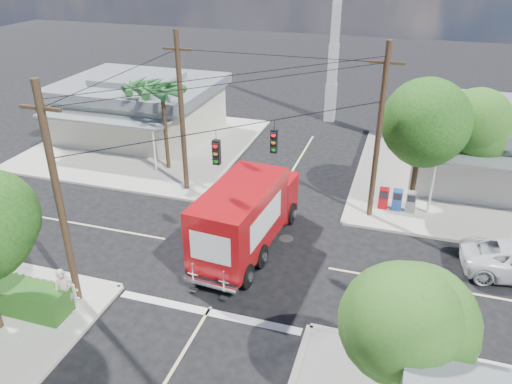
% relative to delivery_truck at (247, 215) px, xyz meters
% --- Properties ---
extents(ground, '(120.00, 120.00, 0.00)m').
position_rel_delivery_truck_xyz_m(ground, '(-0.03, -0.46, -1.75)').
color(ground, black).
rests_on(ground, ground).
extents(sidewalk_ne, '(14.12, 14.12, 0.14)m').
position_rel_delivery_truck_xyz_m(sidewalk_ne, '(10.85, 10.42, -1.68)').
color(sidewalk_ne, '#A5A095').
rests_on(sidewalk_ne, ground).
extents(sidewalk_nw, '(14.12, 14.12, 0.14)m').
position_rel_delivery_truck_xyz_m(sidewalk_nw, '(-10.91, 10.42, -1.68)').
color(sidewalk_nw, '#A5A095').
rests_on(sidewalk_nw, ground).
extents(road_markings, '(32.00, 32.00, 0.01)m').
position_rel_delivery_truck_xyz_m(road_markings, '(-0.03, -1.93, -1.75)').
color(road_markings, beige).
rests_on(road_markings, ground).
extents(building_nw, '(10.80, 10.20, 4.30)m').
position_rel_delivery_truck_xyz_m(building_nw, '(-12.03, 12.01, 0.47)').
color(building_nw, beige).
rests_on(building_nw, sidewalk_nw).
extents(radio_tower, '(0.80, 0.80, 17.00)m').
position_rel_delivery_truck_xyz_m(radio_tower, '(0.47, 19.54, 3.89)').
color(radio_tower, silver).
rests_on(radio_tower, ground).
extents(tree_ne_front, '(4.21, 4.14, 6.66)m').
position_rel_delivery_truck_xyz_m(tree_ne_front, '(7.18, 6.30, 3.01)').
color(tree_ne_front, '#422D1C').
rests_on(tree_ne_front, sidewalk_ne).
extents(tree_ne_back, '(3.77, 3.66, 5.82)m').
position_rel_delivery_truck_xyz_m(tree_ne_back, '(9.78, 8.50, 2.43)').
color(tree_ne_back, '#422D1C').
rests_on(tree_ne_back, sidewalk_ne).
extents(tree_se, '(3.67, 3.54, 5.62)m').
position_rel_delivery_truck_xyz_m(tree_se, '(6.98, -7.70, 2.29)').
color(tree_se, '#422D1C').
rests_on(tree_se, sidewalk_se).
extents(palm_nw_front, '(3.01, 3.08, 5.59)m').
position_rel_delivery_truck_xyz_m(palm_nw_front, '(-7.53, 7.04, 3.29)').
color(palm_nw_front, '#422D1C').
rests_on(palm_nw_front, sidewalk_nw).
extents(palm_nw_back, '(3.01, 3.08, 5.19)m').
position_rel_delivery_truck_xyz_m(palm_nw_back, '(-9.53, 8.54, 2.92)').
color(palm_nw_back, '#422D1C').
rests_on(palm_nw_back, sidewalk_nw).
extents(utility_poles, '(12.00, 10.68, 9.00)m').
position_rel_delivery_truck_xyz_m(utility_poles, '(-1.62, 1.15, 2.92)').
color(utility_poles, '#473321').
rests_on(utility_poles, ground).
extents(picket_fence, '(5.94, 0.06, 1.00)m').
position_rel_delivery_truck_xyz_m(picket_fence, '(-7.83, -6.06, -1.07)').
color(picket_fence, silver).
rests_on(picket_fence, sidewalk_sw).
extents(vending_boxes, '(1.90, 0.50, 1.10)m').
position_rel_delivery_truck_xyz_m(vending_boxes, '(6.47, 5.74, -1.06)').
color(vending_boxes, '#A90811').
rests_on(vending_boxes, sidewalk_ne).
extents(delivery_truck, '(3.16, 8.15, 3.45)m').
position_rel_delivery_truck_xyz_m(delivery_truck, '(0.00, 0.00, 0.00)').
color(delivery_truck, black).
rests_on(delivery_truck, ground).
extents(pedestrian, '(0.83, 0.80, 1.90)m').
position_rel_delivery_truck_xyz_m(pedestrian, '(-5.13, -6.46, -0.66)').
color(pedestrian, '#BAAA9B').
rests_on(pedestrian, sidewalk_sw).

